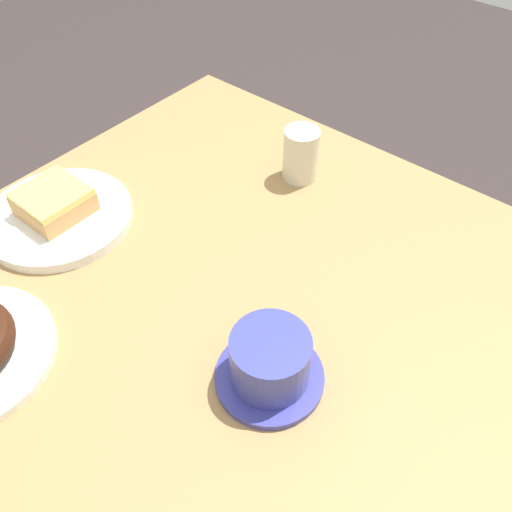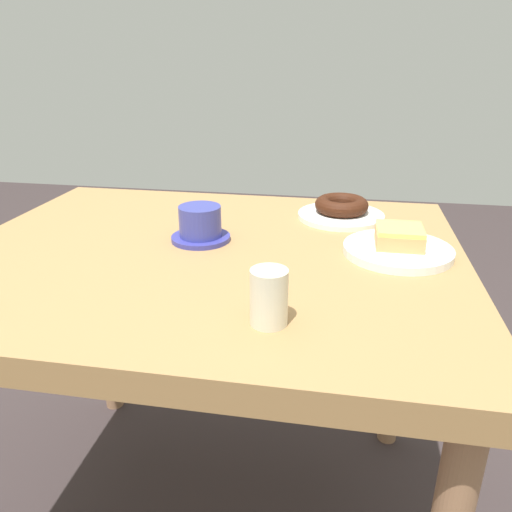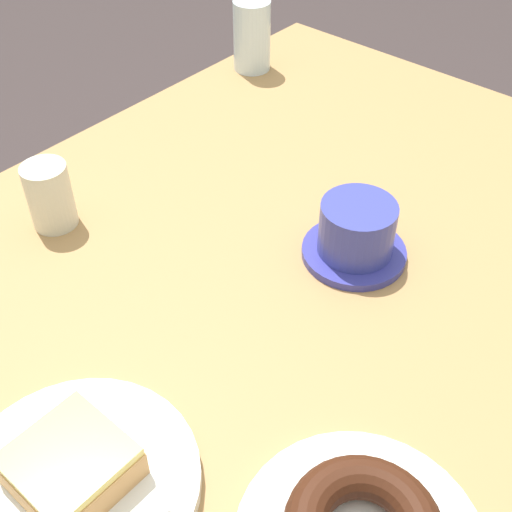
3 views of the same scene
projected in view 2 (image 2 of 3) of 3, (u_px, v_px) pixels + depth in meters
name	position (u px, v px, depth m)	size (l,w,h in m)	color
ground_plane	(218.00, 512.00, 1.25)	(6.00, 6.00, 0.00)	#342B2B
table	(209.00, 287.00, 1.01)	(0.99, 0.82, 0.71)	#9F7648
plate_chocolate_ring	(341.00, 216.00, 1.16)	(0.20, 0.20, 0.01)	white
napkin_chocolate_ring	(341.00, 213.00, 1.16)	(0.13, 0.13, 0.00)	white
donut_chocolate_ring	(342.00, 205.00, 1.15)	(0.12, 0.12, 0.03)	#36190C
plate_glazed_square	(398.00, 250.00, 0.95)	(0.21, 0.21, 0.02)	white
napkin_glazed_square	(398.00, 246.00, 0.95)	(0.12, 0.12, 0.00)	white
donut_glazed_square	(399.00, 236.00, 0.94)	(0.09, 0.09, 0.04)	tan
coffee_cup	(200.00, 225.00, 1.02)	(0.12, 0.12, 0.07)	#353690
sugar_jar	(269.00, 297.00, 0.70)	(0.05, 0.05, 0.08)	beige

